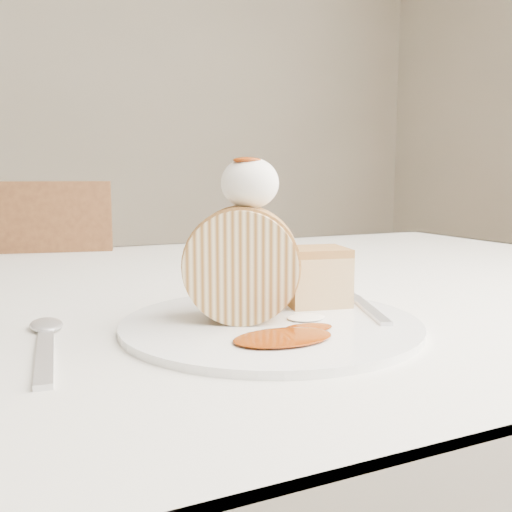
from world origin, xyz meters
name	(u,v)px	position (x,y,z in m)	size (l,w,h in m)	color
table	(213,356)	(0.00, 0.20, 0.66)	(1.40, 0.90, 0.75)	white
chair_far	(12,370)	(-0.22, 0.75, 0.50)	(0.49, 0.49, 0.88)	brown
plate	(271,324)	(-0.02, -0.01, 0.75)	(0.27, 0.27, 0.01)	white
roulade_slice	(242,265)	(-0.04, 0.01, 0.81)	(0.10, 0.10, 0.05)	beige
cake_chunk	(316,280)	(0.05, 0.03, 0.78)	(0.06, 0.05, 0.05)	#B37F43
whipped_cream	(250,183)	(-0.03, 0.01, 0.88)	(0.05, 0.05, 0.05)	white
caramel_drizzle	(247,153)	(-0.04, 0.01, 0.90)	(0.03, 0.02, 0.01)	#7F2A05
caramel_pool	(283,337)	(-0.04, -0.06, 0.76)	(0.08, 0.05, 0.00)	#7F2A05
fork	(369,309)	(0.08, -0.01, 0.76)	(0.02, 0.16, 0.00)	silver
spoon	(45,356)	(-0.21, -0.01, 0.75)	(0.02, 0.17, 0.00)	silver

